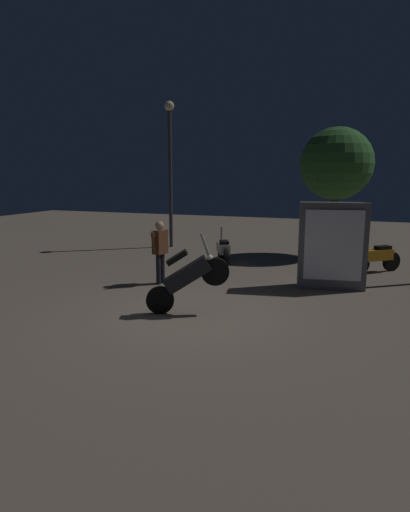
{
  "coord_description": "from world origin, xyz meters",
  "views": [
    {
      "loc": [
        3.05,
        -7.6,
        2.75
      ],
      "look_at": [
        -0.19,
        1.09,
        1.0
      ],
      "focal_mm": 30.34,
      "sensor_mm": 36.0,
      "label": 1
    }
  ],
  "objects_px": {
    "motorcycle_orange_parked_right": "(377,257)",
    "kiosk_billboard": "(332,246)",
    "person_rider_beside": "(160,247)",
    "streetlamp_near": "(170,157)",
    "motorcycle_white_parked_left": "(223,250)",
    "motorcycle_black_foreground": "(187,277)"
  },
  "relations": [
    {
      "from": "motorcycle_orange_parked_right",
      "to": "kiosk_billboard",
      "type": "distance_m",
      "value": 2.54
    },
    {
      "from": "person_rider_beside",
      "to": "motorcycle_orange_parked_right",
      "type": "bearing_deg",
      "value": -134.08
    },
    {
      "from": "motorcycle_orange_parked_right",
      "to": "streetlamp_near",
      "type": "xyz_separation_m",
      "value": [
        -7.36,
        2.03,
        2.95
      ]
    },
    {
      "from": "motorcycle_orange_parked_right",
      "to": "person_rider_beside",
      "type": "relative_size",
      "value": 0.82
    },
    {
      "from": "person_rider_beside",
      "to": "kiosk_billboard",
      "type": "bearing_deg",
      "value": -151.69
    },
    {
      "from": "motorcycle_white_parked_left",
      "to": "streetlamp_near",
      "type": "relative_size",
      "value": 0.28
    },
    {
      "from": "person_rider_beside",
      "to": "kiosk_billboard",
      "type": "distance_m",
      "value": 4.25
    },
    {
      "from": "motorcycle_black_foreground",
      "to": "kiosk_billboard",
      "type": "distance_m",
      "value": 4.0
    },
    {
      "from": "motorcycle_white_parked_left",
      "to": "person_rider_beside",
      "type": "height_order",
      "value": "person_rider_beside"
    },
    {
      "from": "streetlamp_near",
      "to": "kiosk_billboard",
      "type": "bearing_deg",
      "value": -34.09
    },
    {
      "from": "motorcycle_orange_parked_right",
      "to": "person_rider_beside",
      "type": "xyz_separation_m",
      "value": [
        -5.19,
        -3.3,
        0.51
      ]
    },
    {
      "from": "motorcycle_orange_parked_right",
      "to": "motorcycle_black_foreground",
      "type": "bearing_deg",
      "value": 14.8
    },
    {
      "from": "motorcycle_white_parked_left",
      "to": "motorcycle_black_foreground",
      "type": "bearing_deg",
      "value": 162.88
    },
    {
      "from": "motorcycle_orange_parked_right",
      "to": "person_rider_beside",
      "type": "bearing_deg",
      "value": -8.51
    },
    {
      "from": "motorcycle_orange_parked_right",
      "to": "streetlamp_near",
      "type": "bearing_deg",
      "value": -56.41
    },
    {
      "from": "kiosk_billboard",
      "to": "motorcycle_white_parked_left",
      "type": "bearing_deg",
      "value": -38.72
    },
    {
      "from": "motorcycle_white_parked_left",
      "to": "streetlamp_near",
      "type": "height_order",
      "value": "streetlamp_near"
    },
    {
      "from": "streetlamp_near",
      "to": "motorcycle_black_foreground",
      "type": "bearing_deg",
      "value": -62.92
    },
    {
      "from": "motorcycle_black_foreground",
      "to": "streetlamp_near",
      "type": "bearing_deg",
      "value": 96.02
    },
    {
      "from": "motorcycle_black_foreground",
      "to": "motorcycle_white_parked_left",
      "type": "relative_size",
      "value": 1.07
    },
    {
      "from": "motorcycle_white_parked_left",
      "to": "person_rider_beside",
      "type": "relative_size",
      "value": 0.95
    },
    {
      "from": "motorcycle_black_foreground",
      "to": "motorcycle_orange_parked_right",
      "type": "distance_m",
      "value": 6.42
    }
  ]
}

